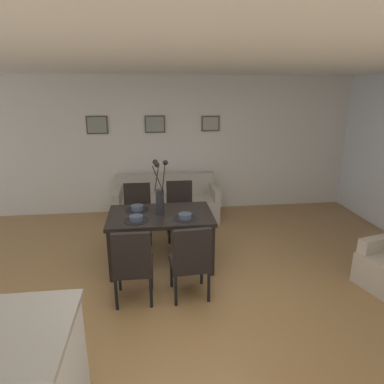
{
  "coord_description": "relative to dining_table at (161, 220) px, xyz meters",
  "views": [
    {
      "loc": [
        -0.36,
        -3.3,
        2.37
      ],
      "look_at": [
        0.21,
        1.34,
        0.92
      ],
      "focal_mm": 31.64,
      "sensor_mm": 36.0,
      "label": 1
    }
  ],
  "objects": [
    {
      "name": "ground_plane",
      "position": [
        0.26,
        -0.99,
        -0.65
      ],
      "size": [
        9.0,
        9.0,
        0.0
      ],
      "primitive_type": "plane",
      "color": "olive"
    },
    {
      "name": "back_wall_panel",
      "position": [
        0.26,
        2.26,
        0.65
      ],
      "size": [
        9.0,
        0.1,
        2.6
      ],
      "primitive_type": "cube",
      "color": "silver",
      "rests_on": "ground"
    },
    {
      "name": "ceiling_panel",
      "position": [
        0.26,
        -0.59,
        1.99
      ],
      "size": [
        9.0,
        7.2,
        0.08
      ],
      "primitive_type": "cube",
      "color": "white"
    },
    {
      "name": "dining_table",
      "position": [
        0.0,
        0.0,
        0.0
      ],
      "size": [
        1.4,
        0.89,
        0.74
      ],
      "color": "black",
      "rests_on": "ground"
    },
    {
      "name": "dining_chair_near_left",
      "position": [
        -0.34,
        -0.88,
        -0.14
      ],
      "size": [
        0.45,
        0.45,
        0.92
      ],
      "color": "black",
      "rests_on": "ground"
    },
    {
      "name": "dining_chair_near_right",
      "position": [
        -0.34,
        0.83,
        -0.14
      ],
      "size": [
        0.44,
        0.44,
        0.92
      ],
      "color": "black",
      "rests_on": "ground"
    },
    {
      "name": "dining_chair_far_left",
      "position": [
        0.31,
        -0.87,
        -0.14
      ],
      "size": [
        0.47,
        0.47,
        0.92
      ],
      "color": "black",
      "rests_on": "ground"
    },
    {
      "name": "dining_chair_far_right",
      "position": [
        0.34,
        0.88,
        -0.14
      ],
      "size": [
        0.45,
        0.45,
        0.92
      ],
      "color": "black",
      "rests_on": "ground"
    },
    {
      "name": "centerpiece_vase",
      "position": [
        0.0,
        0.0,
        0.37
      ],
      "size": [
        0.21,
        0.23,
        0.73
      ],
      "color": "#232326",
      "rests_on": "dining_table"
    },
    {
      "name": "placemat_near_left",
      "position": [
        -0.32,
        -0.2,
        0.09
      ],
      "size": [
        0.32,
        0.32,
        0.01
      ],
      "primitive_type": "cylinder",
      "color": "black",
      "rests_on": "dining_table"
    },
    {
      "name": "bowl_near_left",
      "position": [
        -0.32,
        -0.2,
        0.13
      ],
      "size": [
        0.17,
        0.17,
        0.07
      ],
      "color": "#475166",
      "rests_on": "dining_table"
    },
    {
      "name": "placemat_near_right",
      "position": [
        -0.32,
        0.2,
        0.09
      ],
      "size": [
        0.32,
        0.32,
        0.01
      ],
      "primitive_type": "cylinder",
      "color": "black",
      "rests_on": "dining_table"
    },
    {
      "name": "bowl_near_right",
      "position": [
        -0.32,
        0.2,
        0.13
      ],
      "size": [
        0.17,
        0.17,
        0.07
      ],
      "color": "#475166",
      "rests_on": "dining_table"
    },
    {
      "name": "placemat_far_left",
      "position": [
        0.32,
        -0.2,
        0.09
      ],
      "size": [
        0.32,
        0.32,
        0.01
      ],
      "primitive_type": "cylinder",
      "color": "black",
      "rests_on": "dining_table"
    },
    {
      "name": "bowl_far_left",
      "position": [
        0.32,
        -0.2,
        0.13
      ],
      "size": [
        0.17,
        0.17,
        0.07
      ],
      "color": "#475166",
      "rests_on": "dining_table"
    },
    {
      "name": "sofa",
      "position": [
        0.17,
        1.71,
        -0.37
      ],
      "size": [
        1.86,
        0.84,
        0.8
      ],
      "color": "#B2A899",
      "rests_on": "ground"
    },
    {
      "name": "framed_picture_left",
      "position": [
        -1.06,
        2.19,
        1.06
      ],
      "size": [
        0.39,
        0.03,
        0.33
      ],
      "color": "#473828"
    },
    {
      "name": "framed_picture_center",
      "position": [
        0.0,
        2.19,
        1.06
      ],
      "size": [
        0.38,
        0.03,
        0.32
      ],
      "color": "#473828"
    },
    {
      "name": "framed_picture_right",
      "position": [
        1.06,
        2.19,
        1.06
      ],
      "size": [
        0.35,
        0.03,
        0.29
      ],
      "color": "#473828"
    }
  ]
}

